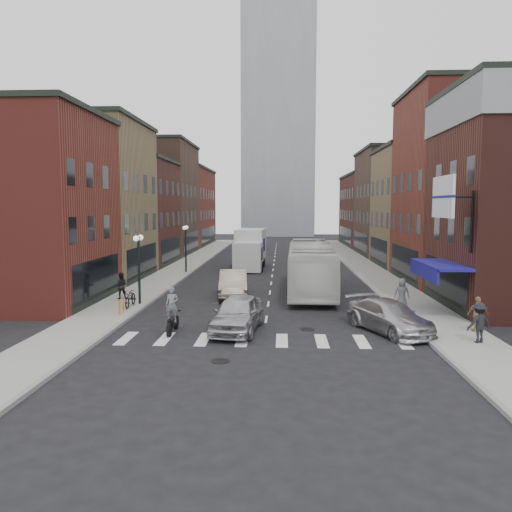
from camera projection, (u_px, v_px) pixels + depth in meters
The scene contains 32 objects.
ground at pixel (266, 324), 24.44m from camera, with size 160.00×160.00×0.00m, color black.
sidewalk_left at pixel (183, 267), 46.73m from camera, with size 3.00×74.00×0.15m, color gray.
sidewalk_right at pixel (365, 268), 45.87m from camera, with size 3.00×74.00×0.15m, color gray.
curb_left at pixel (198, 268), 46.66m from camera, with size 0.20×74.00×0.16m, color gray.
curb_right at pixel (349, 269), 45.95m from camera, with size 0.20×74.00×0.16m, color gray.
crosswalk_stripes at pixel (263, 340), 21.46m from camera, with size 12.00×2.20×0.01m, color silver.
bldg_left_near at pixel (12, 208), 29.12m from camera, with size 10.30×9.20×11.30m.
bldg_left_mid_a at pixel (78, 201), 38.51m from camera, with size 10.30×10.20×12.30m.
bldg_left_mid_b at pixel (120, 213), 48.55m from camera, with size 10.30×10.20×10.30m.
bldg_left_far_a at pixel (149, 199), 59.33m from camera, with size 10.30×12.20×13.30m.
bldg_left_far_b at pixel (175, 207), 73.35m from camera, with size 10.30×16.20×11.30m.
bldg_right_mid_a at pixel (474, 187), 36.88m from camera, with size 10.30×10.20×14.30m.
bldg_right_mid_b at pixel (433, 207), 46.97m from camera, with size 10.30×10.20×11.30m.
bldg_right_far_a at pixel (404, 203), 57.85m from camera, with size 10.30×12.20×12.30m.
bldg_right_far_b at pixel (380, 211), 71.86m from camera, with size 10.30×16.20×10.30m.
awning_blue at pixel (437, 266), 26.21m from camera, with size 1.80×5.00×0.78m.
billboard_sign at pixel (445, 198), 23.89m from camera, with size 1.52×3.00×3.70m.
distant_tower at pixel (278, 110), 99.48m from camera, with size 14.00×14.00×50.00m, color #9399A0.
streetlamp_near at pixel (139, 256), 28.51m from camera, with size 0.32×1.22×4.11m.
streetlamp_far at pixel (186, 240), 42.42m from camera, with size 0.32×1.22×4.11m.
bike_rack at pixel (121, 306), 26.07m from camera, with size 0.08×0.68×0.80m.
box_truck at pixel (250, 249), 46.33m from camera, with size 2.77×8.36×3.60m.
motorcycle_rider at pixel (172, 312), 22.60m from camera, with size 0.58×2.08×2.11m.
transit_bus at pixel (310, 267), 33.24m from camera, with size 2.87×12.28×3.42m, color silver.
sedan_left_near at pixel (237, 313), 22.98m from camera, with size 1.96×4.87×1.66m, color #B7B7BC.
sedan_left_far at pixel (233, 283), 32.01m from camera, with size 1.73×4.96×1.63m, color beige.
curb_car at pixel (389, 317), 22.82m from camera, with size 2.02×4.97×1.44m, color #BDBCC1.
parked_bicycle at pixel (131, 298), 27.88m from camera, with size 0.68×1.94×1.02m, color black.
ped_left_solo at pixel (121, 286), 30.22m from camera, with size 0.78×0.45×1.61m, color black.
ped_right_a at pixel (479, 322), 20.50m from camera, with size 1.08×0.53×1.67m, color black.
ped_right_b at pixel (478, 314), 22.27m from camera, with size 0.93×0.47×1.59m, color #9C7F4F.
ped_right_c at pixel (402, 293), 27.41m from camera, with size 0.81×0.53×1.67m, color #5D5E65.
Camera 1 is at (0.76, -23.99, 5.74)m, focal length 35.00 mm.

